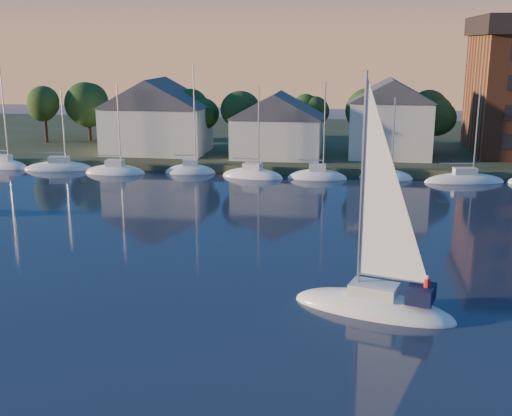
% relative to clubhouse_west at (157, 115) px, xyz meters
% --- Properties ---
extents(shoreline_land, '(160.00, 50.00, 2.00)m').
position_rel_clubhouse_west_xyz_m(shoreline_land, '(22.00, 17.00, -5.93)').
color(shoreline_land, '#2D3720').
rests_on(shoreline_land, ground).
extents(wooden_dock, '(120.00, 3.00, 1.00)m').
position_rel_clubhouse_west_xyz_m(wooden_dock, '(22.00, -6.00, -5.93)').
color(wooden_dock, brown).
rests_on(wooden_dock, ground).
extents(clubhouse_west, '(13.65, 9.45, 9.64)m').
position_rel_clubhouse_west_xyz_m(clubhouse_west, '(0.00, 0.00, 0.00)').
color(clubhouse_west, silver).
rests_on(clubhouse_west, shoreline_land).
extents(clubhouse_centre, '(11.55, 8.40, 8.08)m').
position_rel_clubhouse_west_xyz_m(clubhouse_centre, '(16.00, -1.00, -0.80)').
color(clubhouse_centre, silver).
rests_on(clubhouse_centre, shoreline_land).
extents(clubhouse_east, '(10.50, 8.40, 9.80)m').
position_rel_clubhouse_west_xyz_m(clubhouse_east, '(30.00, 1.00, 0.07)').
color(clubhouse_east, silver).
rests_on(clubhouse_east, shoreline_land).
extents(tree_line, '(93.40, 5.40, 8.90)m').
position_rel_clubhouse_west_xyz_m(tree_line, '(24.00, 5.00, 1.24)').
color(tree_line, '#3A2B1A').
rests_on(tree_line, shoreline_land).
extents(moored_fleet, '(71.50, 2.40, 12.05)m').
position_rel_clubhouse_west_xyz_m(moored_fleet, '(14.00, -9.00, -5.83)').
color(moored_fleet, white).
rests_on(moored_fleet, ground).
extents(hero_sailboat, '(9.97, 5.65, 14.71)m').
position_rel_clubhouse_west_xyz_m(hero_sailboat, '(26.95, -46.30, -5.32)').
color(hero_sailboat, white).
rests_on(hero_sailboat, ground).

